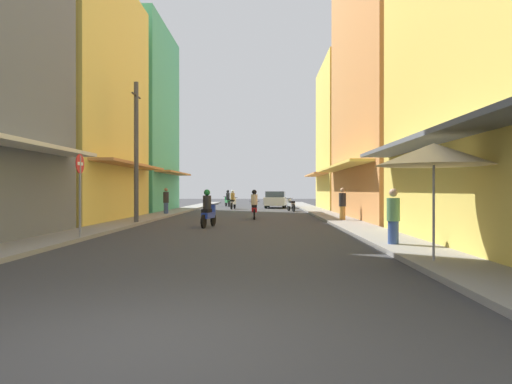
{
  "coord_description": "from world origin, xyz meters",
  "views": [
    {
      "loc": [
        1.3,
        -4.52,
        1.54
      ],
      "look_at": [
        0.75,
        21.9,
        1.44
      ],
      "focal_mm": 31.88,
      "sensor_mm": 36.0,
      "label": 1
    }
  ],
  "objects_px": {
    "motorbike_blue": "(208,210)",
    "utility_pole": "(136,152)",
    "parked_car": "(276,199)",
    "street_sign_no_entry": "(80,184)",
    "motorbike_white": "(233,201)",
    "motorbike_green": "(227,199)",
    "motorbike_silver": "(291,204)",
    "pedestrian_midway": "(393,219)",
    "pedestrian_crossing": "(166,202)",
    "pedestrian_far": "(342,205)",
    "vendor_umbrella": "(434,154)",
    "motorbike_red": "(254,206)"
  },
  "relations": [
    {
      "from": "motorbike_green",
      "to": "pedestrian_far",
      "type": "bearing_deg",
      "value": -70.76
    },
    {
      "from": "motorbike_white",
      "to": "utility_pole",
      "type": "bearing_deg",
      "value": -100.16
    },
    {
      "from": "motorbike_red",
      "to": "pedestrian_crossing",
      "type": "distance_m",
      "value": 6.46
    },
    {
      "from": "motorbike_red",
      "to": "pedestrian_far",
      "type": "relative_size",
      "value": 1.09
    },
    {
      "from": "pedestrian_far",
      "to": "pedestrian_midway",
      "type": "height_order",
      "value": "pedestrian_far"
    },
    {
      "from": "motorbike_blue",
      "to": "street_sign_no_entry",
      "type": "relative_size",
      "value": 0.68
    },
    {
      "from": "pedestrian_crossing",
      "to": "street_sign_no_entry",
      "type": "distance_m",
      "value": 14.03
    },
    {
      "from": "pedestrian_far",
      "to": "motorbike_blue",
      "type": "bearing_deg",
      "value": -152.74
    },
    {
      "from": "motorbike_blue",
      "to": "pedestrian_far",
      "type": "distance_m",
      "value": 6.87
    },
    {
      "from": "pedestrian_far",
      "to": "vendor_umbrella",
      "type": "height_order",
      "value": "vendor_umbrella"
    },
    {
      "from": "parked_car",
      "to": "pedestrian_far",
      "type": "xyz_separation_m",
      "value": [
        2.83,
        -17.85,
        0.09
      ]
    },
    {
      "from": "motorbike_white",
      "to": "motorbike_green",
      "type": "bearing_deg",
      "value": 99.38
    },
    {
      "from": "motorbike_silver",
      "to": "motorbike_white",
      "type": "height_order",
      "value": "motorbike_white"
    },
    {
      "from": "vendor_umbrella",
      "to": "utility_pole",
      "type": "relative_size",
      "value": 0.39
    },
    {
      "from": "motorbike_white",
      "to": "pedestrian_midway",
      "type": "bearing_deg",
      "value": -76.52
    },
    {
      "from": "motorbike_red",
      "to": "pedestrian_midway",
      "type": "relative_size",
      "value": 1.14
    },
    {
      "from": "pedestrian_midway",
      "to": "utility_pole",
      "type": "bearing_deg",
      "value": 138.73
    },
    {
      "from": "pedestrian_far",
      "to": "utility_pole",
      "type": "xyz_separation_m",
      "value": [
        -9.48,
        -1.9,
        2.42
      ]
    },
    {
      "from": "motorbike_blue",
      "to": "utility_pole",
      "type": "xyz_separation_m",
      "value": [
        -3.38,
        1.24,
        2.55
      ]
    },
    {
      "from": "motorbike_red",
      "to": "vendor_umbrella",
      "type": "distance_m",
      "value": 15.71
    },
    {
      "from": "motorbike_white",
      "to": "parked_car",
      "type": "relative_size",
      "value": 0.42
    },
    {
      "from": "pedestrian_far",
      "to": "pedestrian_midway",
      "type": "relative_size",
      "value": 1.05
    },
    {
      "from": "motorbike_silver",
      "to": "pedestrian_crossing",
      "type": "xyz_separation_m",
      "value": [
        -7.97,
        -5.59,
        0.34
      ]
    },
    {
      "from": "pedestrian_midway",
      "to": "pedestrian_crossing",
      "type": "distance_m",
      "value": 18.29
    },
    {
      "from": "pedestrian_far",
      "to": "utility_pole",
      "type": "distance_m",
      "value": 9.97
    },
    {
      "from": "utility_pole",
      "to": "pedestrian_crossing",
      "type": "bearing_deg",
      "value": 92.59
    },
    {
      "from": "motorbike_white",
      "to": "vendor_umbrella",
      "type": "relative_size",
      "value": 0.72
    },
    {
      "from": "motorbike_silver",
      "to": "motorbike_green",
      "type": "xyz_separation_m",
      "value": [
        -5.47,
        9.71,
        0.2
      ]
    },
    {
      "from": "pedestrian_crossing",
      "to": "vendor_umbrella",
      "type": "distance_m",
      "value": 20.83
    },
    {
      "from": "pedestrian_midway",
      "to": "utility_pole",
      "type": "height_order",
      "value": "utility_pole"
    },
    {
      "from": "motorbike_green",
      "to": "pedestrian_far",
      "type": "xyz_separation_m",
      "value": [
        7.33,
        -21.01,
        0.13
      ]
    },
    {
      "from": "parked_car",
      "to": "pedestrian_crossing",
      "type": "distance_m",
      "value": 14.02
    },
    {
      "from": "motorbike_white",
      "to": "motorbike_blue",
      "type": "distance_m",
      "value": 18.48
    },
    {
      "from": "parked_car",
      "to": "vendor_umbrella",
      "type": "relative_size",
      "value": 1.71
    },
    {
      "from": "pedestrian_crossing",
      "to": "utility_pole",
      "type": "distance_m",
      "value": 7.99
    },
    {
      "from": "motorbike_green",
      "to": "motorbike_blue",
      "type": "relative_size",
      "value": 0.98
    },
    {
      "from": "motorbike_green",
      "to": "pedestrian_midway",
      "type": "bearing_deg",
      "value": -77.27
    },
    {
      "from": "motorbike_green",
      "to": "vendor_umbrella",
      "type": "xyz_separation_m",
      "value": [
        7.01,
        -33.78,
        1.56
      ]
    },
    {
      "from": "motorbike_red",
      "to": "motorbike_blue",
      "type": "height_order",
      "value": "same"
    },
    {
      "from": "utility_pole",
      "to": "vendor_umbrella",
      "type": "bearing_deg",
      "value": -49.87
    },
    {
      "from": "motorbike_white",
      "to": "motorbike_blue",
      "type": "xyz_separation_m",
      "value": [
        0.29,
        -18.48,
        0.0
      ]
    },
    {
      "from": "motorbike_blue",
      "to": "pedestrian_far",
      "type": "bearing_deg",
      "value": 27.26
    },
    {
      "from": "motorbike_white",
      "to": "pedestrian_far",
      "type": "relative_size",
      "value": 1.08
    },
    {
      "from": "pedestrian_crossing",
      "to": "street_sign_no_entry",
      "type": "bearing_deg",
      "value": -88.18
    },
    {
      "from": "motorbike_red",
      "to": "pedestrian_far",
      "type": "bearing_deg",
      "value": -28.47
    },
    {
      "from": "motorbike_red",
      "to": "street_sign_no_entry",
      "type": "distance_m",
      "value": 11.81
    },
    {
      "from": "motorbike_green",
      "to": "street_sign_no_entry",
      "type": "height_order",
      "value": "street_sign_no_entry"
    },
    {
      "from": "motorbike_white",
      "to": "pedestrian_midway",
      "type": "height_order",
      "value": "pedestrian_midway"
    },
    {
      "from": "parked_car",
      "to": "street_sign_no_entry",
      "type": "bearing_deg",
      "value": -104.08
    },
    {
      "from": "vendor_umbrella",
      "to": "motorbike_red",
      "type": "bearing_deg",
      "value": 104.81
    }
  ]
}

